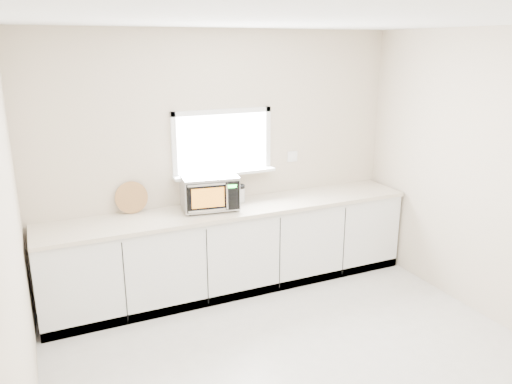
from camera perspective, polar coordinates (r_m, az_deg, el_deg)
ground at (r=4.25m, az=6.70°, el=-20.29°), size 4.00×4.00×0.00m
back_wall at (r=5.34m, az=-3.89°, el=3.74°), size 4.00×0.17×2.70m
cabinets at (r=5.36m, az=-2.58°, el=-6.58°), size 3.92×0.60×0.88m
countertop at (r=5.19m, az=-2.60°, el=-1.94°), size 3.92×0.64×0.04m
microwave at (r=5.10m, az=-5.35°, el=0.11°), size 0.60×0.51×0.36m
knife_block at (r=5.07m, az=-5.84°, el=-0.52°), size 0.14×0.24×0.33m
cutting_board at (r=5.11m, az=-14.04°, el=-0.61°), size 0.32×0.08×0.32m
coffee_grinder at (r=5.31m, az=-1.86°, el=-0.17°), size 0.14×0.14×0.20m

